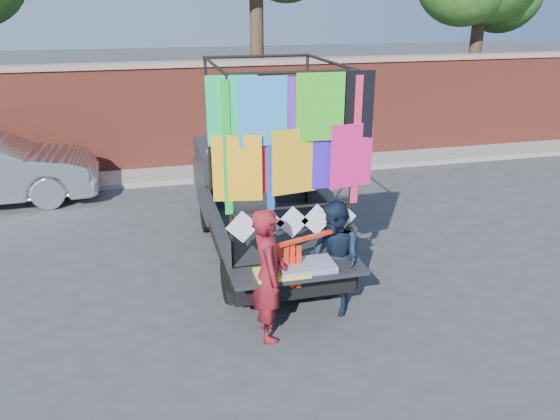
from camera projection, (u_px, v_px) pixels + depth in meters
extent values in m
plane|color=#38383A|center=(311.00, 301.00, 7.68)|extent=(90.00, 90.00, 0.00)
cube|color=#963B2B|center=(229.00, 117.00, 13.56)|extent=(30.00, 0.35, 2.50)
cube|color=gray|center=(227.00, 63.00, 13.09)|extent=(30.00, 0.45, 0.12)
cube|color=gray|center=(235.00, 170.00, 13.35)|extent=(30.00, 1.20, 0.12)
cylinder|color=#38281C|center=(257.00, 50.00, 14.34)|extent=(0.36, 0.36, 5.46)
cylinder|color=#38281C|center=(474.00, 61.00, 16.00)|extent=(0.36, 0.36, 4.55)
cylinder|color=black|center=(208.00, 214.00, 9.93)|extent=(0.21, 0.63, 0.63)
cylinder|color=black|center=(231.00, 280.00, 7.60)|extent=(0.21, 0.63, 0.63)
cylinder|color=black|center=(287.00, 207.00, 10.27)|extent=(0.21, 0.63, 0.63)
cylinder|color=black|center=(332.00, 268.00, 7.94)|extent=(0.21, 0.63, 0.63)
cube|color=black|center=(263.00, 230.00, 8.83)|extent=(1.62, 4.01, 0.29)
cube|color=black|center=(274.00, 232.00, 8.09)|extent=(1.72, 2.20, 0.10)
cube|color=black|center=(217.00, 224.00, 7.82)|extent=(0.06, 2.20, 0.43)
cube|color=black|center=(328.00, 214.00, 8.21)|extent=(0.06, 2.20, 0.43)
cube|color=black|center=(258.00, 195.00, 8.99)|extent=(1.72, 0.06, 0.43)
cube|color=black|center=(247.00, 176.00, 9.81)|extent=(1.72, 1.53, 1.19)
cube|color=#8C9EAD|center=(252.00, 162.00, 9.28)|extent=(1.53, 0.06, 0.53)
cube|color=#8C9EAD|center=(240.00, 155.00, 10.39)|extent=(1.53, 0.10, 0.67)
cube|color=black|center=(238.00, 172.00, 10.84)|extent=(1.67, 0.86, 0.53)
cube|color=black|center=(299.00, 272.00, 6.87)|extent=(1.72, 0.53, 0.06)
cube|color=black|center=(294.00, 289.00, 7.20)|extent=(1.77, 0.14, 0.17)
cylinder|color=black|center=(230.00, 176.00, 6.56)|extent=(0.05, 0.05, 2.39)
cylinder|color=black|center=(209.00, 138.00, 8.37)|extent=(0.05, 0.05, 2.39)
cylinder|color=black|center=(352.00, 167.00, 6.92)|extent=(0.05, 0.05, 2.39)
cylinder|color=black|center=(306.00, 132.00, 8.73)|extent=(0.05, 0.05, 2.39)
cylinder|color=black|center=(293.00, 72.00, 6.31)|extent=(1.62, 0.04, 0.04)
cylinder|color=black|center=(257.00, 56.00, 8.12)|extent=(1.62, 0.04, 0.04)
cylinder|color=black|center=(214.00, 65.00, 7.03)|extent=(0.04, 2.05, 0.04)
cylinder|color=black|center=(329.00, 62.00, 7.39)|extent=(0.04, 2.05, 0.04)
cylinder|color=black|center=(292.00, 207.00, 6.91)|extent=(1.62, 0.04, 0.04)
cube|color=#0ECC6A|center=(234.00, 113.00, 6.28)|extent=(0.59, 0.01, 0.81)
cube|color=#3392F3|center=(265.00, 112.00, 6.33)|extent=(0.59, 0.01, 0.81)
cube|color=#6B28CC|center=(293.00, 110.00, 6.44)|extent=(0.59, 0.01, 0.81)
cube|color=green|center=(323.00, 109.00, 6.49)|extent=(0.59, 0.01, 0.81)
cube|color=black|center=(350.00, 107.00, 6.61)|extent=(0.59, 0.01, 0.81)
cube|color=#FFB015|center=(236.00, 165.00, 6.47)|extent=(0.59, 0.01, 0.81)
cube|color=#EE1C3B|center=(264.00, 162.00, 6.58)|extent=(0.59, 0.01, 0.81)
cube|color=yellow|center=(294.00, 161.00, 6.63)|extent=(0.59, 0.01, 0.81)
cube|color=#3919E6|center=(321.00, 159.00, 6.75)|extent=(0.59, 0.01, 0.81)
cube|color=#FF1C79|center=(349.00, 157.00, 6.80)|extent=(0.59, 0.01, 0.81)
cube|color=green|center=(227.00, 150.00, 6.39)|extent=(0.10, 0.01, 1.62)
cube|color=#EE274C|center=(356.00, 142.00, 6.77)|extent=(0.10, 0.01, 1.62)
cube|color=blue|center=(271.00, 147.00, 6.51)|extent=(0.10, 0.01, 1.62)
cube|color=white|center=(243.00, 227.00, 6.80)|extent=(0.43, 0.01, 0.43)
cube|color=white|center=(268.00, 224.00, 6.88)|extent=(0.43, 0.01, 0.43)
cube|color=white|center=(293.00, 222.00, 6.95)|extent=(0.43, 0.01, 0.43)
cube|color=white|center=(317.00, 220.00, 7.02)|extent=(0.43, 0.01, 0.43)
cube|color=white|center=(341.00, 217.00, 7.10)|extent=(0.43, 0.01, 0.43)
cube|color=#D93053|center=(306.00, 266.00, 6.87)|extent=(0.72, 0.43, 0.08)
cube|color=#E6DA48|center=(282.00, 273.00, 6.74)|extent=(0.67, 0.38, 0.04)
imported|color=maroon|center=(268.00, 275.00, 6.60)|extent=(0.46, 0.65, 1.71)
imported|color=#141F33|center=(335.00, 259.00, 7.18)|extent=(0.83, 0.92, 1.56)
cube|color=#FE2A0D|center=(303.00, 239.00, 6.75)|extent=(0.96, 0.36, 0.04)
cube|color=#FE2A0D|center=(279.00, 265.00, 6.78)|extent=(0.06, 0.02, 0.57)
cube|color=#FE2A0D|center=(286.00, 266.00, 6.80)|extent=(0.06, 0.02, 0.57)
cube|color=#FE2A0D|center=(292.00, 266.00, 6.83)|extent=(0.06, 0.02, 0.57)
cube|color=#FE2A0D|center=(299.00, 267.00, 6.86)|extent=(0.06, 0.02, 0.57)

